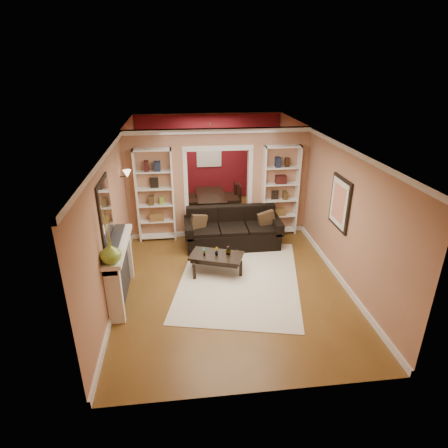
{
  "coord_description": "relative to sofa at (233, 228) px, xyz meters",
  "views": [
    {
      "loc": [
        -0.91,
        -7.67,
        4.16
      ],
      "look_at": [
        -0.09,
        -0.8,
        1.13
      ],
      "focal_mm": 30.0,
      "sensor_mm": 36.0,
      "label": 1
    }
  ],
  "objects": [
    {
      "name": "plant_right",
      "position": [
        -0.26,
        -1.22,
        0.06
      ],
      "size": [
        0.16,
        0.16,
        0.21
      ],
      "primitive_type": "imported",
      "rotation": [
        0.0,
        0.0,
        4.06
      ],
      "color": "#336626",
      "rests_on": "coffee_table"
    },
    {
      "name": "red_back_panel",
      "position": [
        -0.27,
        3.52,
        0.87
      ],
      "size": [
        4.44,
        0.04,
        2.64
      ],
      "primitive_type": "cube",
      "color": "maroon",
      "rests_on": "floor"
    },
    {
      "name": "plant_center",
      "position": [
        -0.52,
        -1.22,
        0.05
      ],
      "size": [
        0.09,
        0.11,
        0.17
      ],
      "primitive_type": "imported",
      "rotation": [
        0.0,
        0.0,
        1.74
      ],
      "color": "#336626",
      "rests_on": "coffee_table"
    },
    {
      "name": "pillow_right",
      "position": [
        0.82,
        -0.02,
        0.19
      ],
      "size": [
        0.41,
        0.19,
        0.4
      ],
      "primitive_type": "cube",
      "rotation": [
        0.0,
        0.0,
        0.21
      ],
      "color": "brown",
      "rests_on": "sofa"
    },
    {
      "name": "bookshelf_right",
      "position": [
        1.28,
        0.58,
        0.7
      ],
      "size": [
        0.9,
        0.3,
        2.3
      ],
      "primitive_type": "cube",
      "color": "white",
      "rests_on": "floor"
    },
    {
      "name": "dining_chair_sw",
      "position": [
        -0.86,
        2.64,
        -0.06
      ],
      "size": [
        0.5,
        0.5,
        0.79
      ],
      "primitive_type": "cube",
      "rotation": [
        0.0,
        0.0,
        1.93
      ],
      "color": "black",
      "rests_on": "floor"
    },
    {
      "name": "area_rug",
      "position": [
        -0.07,
        -1.52,
        -0.44
      ],
      "size": [
        3.06,
        3.78,
        0.01
      ],
      "primitive_type": "cube",
      "rotation": [
        0.0,
        0.0,
        -0.22
      ],
      "color": "silver",
      "rests_on": "floor"
    },
    {
      "name": "partition_wall",
      "position": [
        -0.27,
        0.75,
        0.9
      ],
      "size": [
        4.5,
        0.15,
        2.7
      ],
      "primitive_type": "cube",
      "color": "tan",
      "rests_on": "floor"
    },
    {
      "name": "wall_back",
      "position": [
        -0.27,
        3.55,
        0.9
      ],
      "size": [
        8.0,
        0.0,
        8.0
      ],
      "primitive_type": "plane",
      "rotation": [
        1.57,
        0.0,
        0.0
      ],
      "color": "tan",
      "rests_on": "ground"
    },
    {
      "name": "plant_left",
      "position": [
        -0.77,
        -1.22,
        0.06
      ],
      "size": [
        0.11,
        0.12,
        0.19
      ],
      "primitive_type": "imported",
      "rotation": [
        0.0,
        0.0,
        0.94
      ],
      "color": "#336626",
      "rests_on": "coffee_table"
    },
    {
      "name": "dining_chair_nw",
      "position": [
        -0.86,
        2.04,
        -0.0
      ],
      "size": [
        0.55,
        0.55,
        0.89
      ],
      "primitive_type": "cube",
      "rotation": [
        0.0,
        0.0,
        1.28
      ],
      "color": "black",
      "rests_on": "floor"
    },
    {
      "name": "dining_chair_se",
      "position": [
        0.24,
        2.64,
        -0.06
      ],
      "size": [
        0.47,
        0.47,
        0.78
      ],
      "primitive_type": "cube",
      "rotation": [
        0.0,
        0.0,
        -1.82
      ],
      "color": "black",
      "rests_on": "floor"
    },
    {
      "name": "dining_chair_ne",
      "position": [
        0.24,
        2.04,
        0.0
      ],
      "size": [
        0.58,
        0.58,
        0.91
      ],
      "primitive_type": "cube",
      "rotation": [
        0.0,
        0.0,
        -1.18
      ],
      "color": "black",
      "rests_on": "floor"
    },
    {
      "name": "fireplace",
      "position": [
        -2.36,
        -1.95,
        0.13
      ],
      "size": [
        0.32,
        1.7,
        1.16
      ],
      "primitive_type": "cube",
      "color": "white",
      "rests_on": "floor"
    },
    {
      "name": "coffee_table",
      "position": [
        -0.52,
        -1.22,
        -0.24
      ],
      "size": [
        1.22,
        0.92,
        0.41
      ],
      "primitive_type": "cube",
      "rotation": [
        0.0,
        0.0,
        -0.34
      ],
      "color": "black",
      "rests_on": "floor"
    },
    {
      "name": "vase",
      "position": [
        -2.36,
        -2.65,
        0.89
      ],
      "size": [
        0.35,
        0.35,
        0.36
      ],
      "primitive_type": "imported",
      "rotation": [
        0.0,
        0.0,
        -0.0
      ],
      "color": "#7BA635",
      "rests_on": "fireplace"
    },
    {
      "name": "framed_art",
      "position": [
        1.94,
        -1.45,
        1.1
      ],
      "size": [
        0.04,
        0.85,
        1.05
      ],
      "primitive_type": "cube",
      "color": "black",
      "rests_on": "wall_right"
    },
    {
      "name": "bookshelf_left",
      "position": [
        -1.82,
        0.58,
        0.7
      ],
      "size": [
        0.9,
        0.3,
        2.3
      ],
      "primitive_type": "cube",
      "color": "white",
      "rests_on": "floor"
    },
    {
      "name": "dining_window",
      "position": [
        -0.27,
        3.48,
        1.1
      ],
      "size": [
        0.78,
        0.03,
        0.98
      ],
      "primitive_type": "cube",
      "color": "#8CA5CC",
      "rests_on": "wall_back"
    },
    {
      "name": "floor",
      "position": [
        -0.27,
        -0.45,
        -0.45
      ],
      "size": [
        8.0,
        8.0,
        0.0
      ],
      "primitive_type": "plane",
      "color": "brown",
      "rests_on": "ground"
    },
    {
      "name": "wall_left",
      "position": [
        -2.52,
        -0.45,
        0.9
      ],
      "size": [
        0.0,
        8.0,
        8.0
      ],
      "primitive_type": "plane",
      "rotation": [
        1.57,
        0.0,
        1.57
      ],
      "color": "tan",
      "rests_on": "ground"
    },
    {
      "name": "chandelier",
      "position": [
        -0.27,
        2.25,
        1.57
      ],
      "size": [
        0.5,
        0.5,
        0.3
      ],
      "primitive_type": "cube",
      "color": "#3E291C",
      "rests_on": "ceiling"
    },
    {
      "name": "pillow_left",
      "position": [
        -0.82,
        -0.02,
        0.18
      ],
      "size": [
        0.39,
        0.24,
        0.38
      ],
      "primitive_type": "cube",
      "rotation": [
        0.0,
        0.0,
        0.38
      ],
      "color": "brown",
      "rests_on": "sofa"
    },
    {
      "name": "ceiling",
      "position": [
        -0.27,
        -0.45,
        2.25
      ],
      "size": [
        8.0,
        8.0,
        0.0
      ],
      "primitive_type": "plane",
      "rotation": [
        3.14,
        0.0,
        0.0
      ],
      "color": "white",
      "rests_on": "ground"
    },
    {
      "name": "dining_table",
      "position": [
        -0.31,
        2.34,
        -0.19
      ],
      "size": [
        1.5,
        0.84,
        0.53
      ],
      "primitive_type": "imported",
      "rotation": [
        0.0,
        0.0,
        1.57
      ],
      "color": "black",
      "rests_on": "floor"
    },
    {
      "name": "wall_front",
      "position": [
        -0.27,
        -4.45,
        0.9
      ],
      "size": [
        8.0,
        0.0,
        8.0
      ],
      "primitive_type": "plane",
      "rotation": [
        -1.57,
        0.0,
        0.0
      ],
      "color": "tan",
      "rests_on": "ground"
    },
    {
      "name": "mirror",
      "position": [
        -2.5,
        -1.95,
        1.35
      ],
      "size": [
        0.03,
        0.95,
        1.1
      ],
      "primitive_type": "cube",
      "color": "silver",
      "rests_on": "wall_left"
    },
    {
      "name": "wall_right",
      "position": [
        1.98,
        -0.45,
        0.9
      ],
      "size": [
        0.0,
        8.0,
        8.0
      ],
      "primitive_type": "plane",
      "rotation": [
        1.57,
        0.0,
        -1.57
      ],
      "color": "tan",
      "rests_on": "ground"
    },
    {
      "name": "wall_sconce",
      "position": [
        -2.42,
        0.1,
        1.38
      ],
      "size": [
        0.18,
        0.18,
        0.22
      ],
      "primitive_type": "cube",
      "color": "#FFE0A5",
      "rests_on": "wall_left"
    },
    {
      "name": "sofa",
      "position": [
        0.0,
        0.0,
        0.0
      ],
      "size": [
        2.3,
        0.99,
        0.9
      ],
      "primitive_type": "cube",
      "color": "black",
      "rests_on": "floor"
    }
  ]
}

